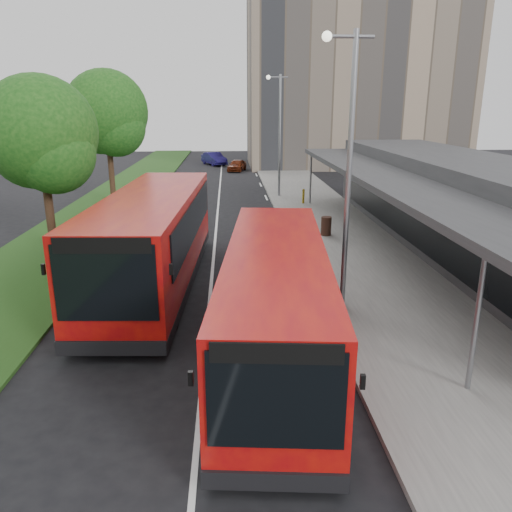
% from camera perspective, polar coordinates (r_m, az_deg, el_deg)
% --- Properties ---
extents(ground, '(120.00, 120.00, 0.00)m').
position_cam_1_polar(ground, '(13.91, -5.72, -9.54)').
color(ground, black).
rests_on(ground, ground).
extents(pavement, '(5.00, 80.00, 0.15)m').
position_cam_1_polar(pavement, '(33.45, 6.06, 6.22)').
color(pavement, slate).
rests_on(pavement, ground).
extents(grass_verge, '(5.00, 80.00, 0.10)m').
position_cam_1_polar(grass_verge, '(33.91, -16.29, 5.74)').
color(grass_verge, '#224817').
rests_on(grass_verge, ground).
extents(lane_centre_line, '(0.12, 70.00, 0.01)m').
position_cam_1_polar(lane_centre_line, '(28.15, -4.49, 4.12)').
color(lane_centre_line, silver).
rests_on(lane_centre_line, ground).
extents(kerb_dashes, '(0.12, 56.00, 0.01)m').
position_cam_1_polar(kerb_dashes, '(32.17, 1.56, 5.76)').
color(kerb_dashes, silver).
rests_on(kerb_dashes, ground).
extents(office_block, '(22.00, 12.00, 18.00)m').
position_cam_1_polar(office_block, '(56.14, 11.19, 19.39)').
color(office_block, gray).
rests_on(office_block, ground).
extents(station_building, '(7.70, 26.00, 4.00)m').
position_cam_1_polar(station_building, '(23.22, 22.98, 5.26)').
color(station_building, '#2D2D2F').
rests_on(station_building, ground).
extents(tree_mid, '(4.64, 4.64, 7.44)m').
position_cam_1_polar(tree_mid, '(22.89, -23.35, 12.08)').
color(tree_mid, '#331F14').
rests_on(tree_mid, ground).
extents(tree_far, '(5.25, 5.25, 8.44)m').
position_cam_1_polar(tree_far, '(34.39, -16.68, 14.94)').
color(tree_far, '#331F14').
rests_on(tree_far, ground).
extents(lamp_post_near, '(1.44, 0.28, 8.00)m').
position_cam_1_polar(lamp_post_near, '(14.94, 10.34, 11.02)').
color(lamp_post_near, gray).
rests_on(lamp_post_near, pavement).
extents(lamp_post_far, '(1.44, 0.28, 8.00)m').
position_cam_1_polar(lamp_post_far, '(34.67, 2.60, 14.39)').
color(lamp_post_far, gray).
rests_on(lamp_post_far, pavement).
extents(bus_main, '(3.48, 10.25, 2.85)m').
position_cam_1_polar(bus_main, '(12.52, 2.28, -5.21)').
color(bus_main, '#B61409').
rests_on(bus_main, ground).
extents(bus_second, '(3.55, 11.70, 3.27)m').
position_cam_1_polar(bus_second, '(17.77, -11.61, 1.86)').
color(bus_second, '#B61409').
rests_on(bus_second, ground).
extents(litter_bin, '(0.63, 0.63, 0.90)m').
position_cam_1_polar(litter_bin, '(24.32, 8.02, 3.42)').
color(litter_bin, '#321C14').
rests_on(litter_bin, pavement).
extents(bollard, '(0.15, 0.15, 0.91)m').
position_cam_1_polar(bollard, '(32.30, 5.44, 6.82)').
color(bollard, yellow).
rests_on(bollard, pavement).
extents(car_near, '(2.22, 3.59, 1.14)m').
position_cam_1_polar(car_near, '(49.84, -2.19, 10.33)').
color(car_near, '#5A1E0C').
rests_on(car_near, ground).
extents(car_far, '(3.01, 4.35, 1.36)m').
position_cam_1_polar(car_far, '(55.37, -4.82, 11.05)').
color(car_far, navy).
rests_on(car_far, ground).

